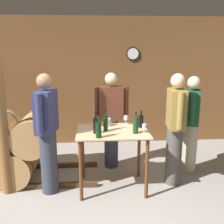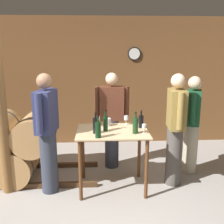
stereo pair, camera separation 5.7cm
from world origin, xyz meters
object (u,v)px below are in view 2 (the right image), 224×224
wooden_post (0,101)px  person_visitor_bearded (192,123)px  wine_glass_near_center (126,118)px  wine_bottle_far_right (141,121)px  wine_bottle_far_left (96,125)px  wine_glass_near_right (144,127)px  person_visitor_near_door (175,128)px  wine_bottle_right (135,125)px  person_host (47,131)px  person_visitor_with_scarf (112,119)px  wine_bottle_left (98,129)px  ice_bucket (107,122)px  wine_bottle_center (106,123)px  wine_glass_near_left (98,119)px

wooden_post → person_visitor_bearded: bearing=9.3°
wine_glass_near_center → wine_bottle_far_right: bearing=-40.5°
wine_bottle_far_left → wine_glass_near_right: (0.67, -0.05, -0.02)m
wine_glass_near_center → person_visitor_near_door: person_visitor_near_door is taller
wine_bottle_right → person_host: (-1.23, 0.09, -0.10)m
person_visitor_with_scarf → wine_bottle_far_left: bearing=-107.6°
wine_bottle_left → wine_bottle_right: 0.54m
person_host → wine_bottle_right: bearing=-4.3°
wooden_post → ice_bucket: (1.47, 0.28, -0.39)m
person_visitor_with_scarf → wine_bottle_far_right: bearing=-56.9°
wine_bottle_left → wine_glass_near_center: wine_bottle_left is taller
wooden_post → wine_bottle_center: (1.43, 0.02, -0.34)m
wine_glass_near_center → person_visitor_bearded: person_visitor_bearded is taller
wine_bottle_far_left → wine_glass_near_center: (0.47, 0.40, -0.01)m
person_host → person_visitor_bearded: size_ratio=1.06×
wine_bottle_right → ice_bucket: (-0.37, 0.40, -0.06)m
wine_bottle_left → ice_bucket: bearing=75.6°
wine_bottle_center → wine_glass_near_left: 0.33m
wine_bottle_left → person_host: (-0.71, 0.25, -0.09)m
wine_bottle_far_right → wine_glass_near_center: wine_bottle_far_right is taller
person_visitor_bearded → ice_bucket: bearing=-172.2°
wine_bottle_left → person_host: person_host is taller
wine_bottle_left → wine_bottle_right: wine_bottle_right is taller
wine_bottle_right → wooden_post: bearing=176.3°
wine_bottle_right → person_visitor_with_scarf: size_ratio=0.18×
wine_glass_near_center → person_host: person_host is taller
wine_bottle_left → person_visitor_with_scarf: 1.07m
wine_bottle_right → person_visitor_with_scarf: 0.94m
wine_bottle_left → wine_glass_near_right: (0.63, 0.14, -0.01)m
wine_glass_near_left → wine_glass_near_center: (0.44, -0.01, 0.00)m
wine_bottle_far_right → ice_bucket: wine_bottle_far_right is taller
wine_bottle_far_left → wine_bottle_left: bearing=-80.3°
wine_bottle_far_right → person_visitor_bearded: size_ratio=0.16×
person_host → person_visitor_with_scarf: 1.24m
wine_bottle_far_right → wine_glass_near_right: bearing=-90.5°
wine_glass_near_center → wine_bottle_right: bearing=-79.5°
ice_bucket → wine_bottle_center: bearing=-97.6°
wine_bottle_far_right → person_visitor_with_scarf: (-0.40, 0.62, -0.12)m
ice_bucket → wine_bottle_right: bearing=-46.6°
wine_bottle_left → wine_bottle_right: bearing=16.5°
wine_glass_near_left → person_visitor_bearded: (1.53, 0.14, -0.14)m
wine_bottle_far_left → person_visitor_near_door: (1.18, 0.18, -0.11)m
wine_bottle_far_left → wine_bottle_left: wine_bottle_far_left is taller
person_visitor_near_door → wine_glass_near_left: bearing=168.7°
wine_bottle_far_right → wine_glass_near_right: (-0.00, -0.28, -0.00)m
person_visitor_bearded → wine_glass_near_left: bearing=-174.9°
person_host → person_visitor_near_door: 1.86m
wine_glass_near_center → person_visitor_bearded: 1.11m
wine_bottle_left → wine_glass_near_center: 0.74m
wine_bottle_far_left → wine_bottle_right: bearing=-3.9°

